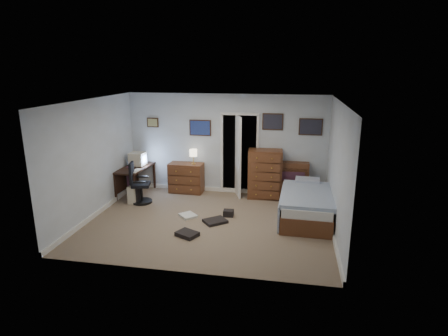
# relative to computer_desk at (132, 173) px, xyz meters

# --- Properties ---
(floor) EXTENTS (5.00, 4.00, 0.02)m
(floor) POSITION_rel_computer_desk_xyz_m (2.28, -1.40, -0.55)
(floor) COLOR #826C59
(floor) RESTS_ON ground
(computer_desk) EXTENTS (0.65, 1.26, 0.71)m
(computer_desk) POSITION_rel_computer_desk_xyz_m (0.00, 0.00, 0.00)
(computer_desk) COLOR #321910
(computer_desk) RESTS_ON floor
(crt_monitor) EXTENTS (0.39, 0.36, 0.34)m
(crt_monitor) POSITION_rel_computer_desk_xyz_m (0.11, 0.14, 0.34)
(crt_monitor) COLOR beige
(crt_monitor) RESTS_ON computer_desk
(keyboard) EXTENTS (0.17, 0.39, 0.02)m
(keyboard) POSITION_rel_computer_desk_xyz_m (0.26, -0.36, 0.17)
(keyboard) COLOR beige
(keyboard) RESTS_ON computer_desk
(pc_tower) EXTENTS (0.22, 0.41, 0.42)m
(pc_tower) POSITION_rel_computer_desk_xyz_m (0.29, -0.56, -0.33)
(pc_tower) COLOR beige
(pc_tower) RESTS_ON floor
(office_chair) EXTENTS (0.57, 0.57, 0.98)m
(office_chair) POSITION_rel_computer_desk_xyz_m (0.41, -0.58, -0.16)
(office_chair) COLOR black
(office_chair) RESTS_ON floor
(media_stack) EXTENTS (0.15, 0.15, 0.73)m
(media_stack) POSITION_rel_computer_desk_xyz_m (-0.04, -0.04, -0.18)
(media_stack) COLOR maroon
(media_stack) RESTS_ON floor
(low_dresser) EXTENTS (0.87, 0.45, 0.76)m
(low_dresser) POSITION_rel_computer_desk_xyz_m (1.30, 0.38, -0.16)
(low_dresser) COLOR brown
(low_dresser) RESTS_ON floor
(table_lamp) EXTENTS (0.20, 0.20, 0.37)m
(table_lamp) POSITION_rel_computer_desk_xyz_m (1.50, 0.38, 0.49)
(table_lamp) COLOR gold
(table_lamp) RESTS_ON low_dresser
(doorway) EXTENTS (0.96, 1.12, 2.05)m
(doorway) POSITION_rel_computer_desk_xyz_m (2.63, 0.88, 0.46)
(doorway) COLOR black
(doorway) RESTS_ON floor
(tall_dresser) EXTENTS (0.84, 0.53, 1.20)m
(tall_dresser) POSITION_rel_computer_desk_xyz_m (3.30, 0.35, 0.05)
(tall_dresser) COLOR brown
(tall_dresser) RESTS_ON floor
(headboard_bookcase) EXTENTS (1.00, 0.28, 0.89)m
(headboard_bookcase) POSITION_rel_computer_desk_xyz_m (3.86, 0.47, -0.07)
(headboard_bookcase) COLOR brown
(headboard_bookcase) RESTS_ON floor
(bed) EXTENTS (1.13, 2.03, 0.65)m
(bed) POSITION_rel_computer_desk_xyz_m (4.27, -0.80, -0.24)
(bed) COLOR brown
(bed) RESTS_ON floor
(wall_posters) EXTENTS (4.38, 0.04, 0.60)m
(wall_posters) POSITION_rel_computer_desk_xyz_m (2.85, 0.58, 1.20)
(wall_posters) COLOR #331E11
(wall_posters) RESTS_ON floor
(floor_clutter) EXTENTS (1.20, 1.43, 0.14)m
(floor_clutter) POSITION_rel_computer_desk_xyz_m (2.22, -1.53, -0.51)
(floor_clutter) COLOR black
(floor_clutter) RESTS_ON floor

